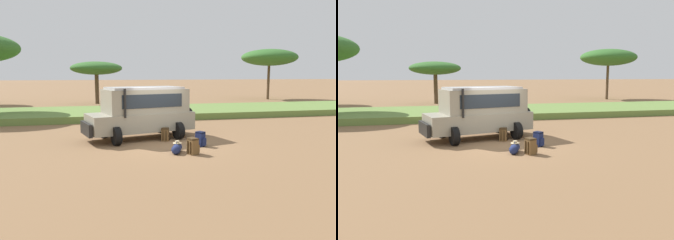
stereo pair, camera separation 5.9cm
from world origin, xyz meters
TOP-DOWN VIEW (x-y plane):
  - ground_plane at (0.00, 0.00)m, footprint 320.00×320.00m
  - grass_bank at (0.00, 10.64)m, footprint 120.00×7.00m
  - safari_vehicle at (-0.71, 1.81)m, footprint 5.48×3.47m
  - backpack_beside_front_wheel at (1.41, -0.50)m, footprint 0.45×0.49m
  - backpack_cluster_center at (0.19, 0.93)m, footprint 0.40×0.44m
  - backpack_near_rear_wheel at (0.68, -1.76)m, footprint 0.47×0.47m
  - duffel_bag_low_black_case at (0.14, -1.39)m, footprint 0.56×0.87m
  - acacia_tree_right_mid at (-2.50, 21.08)m, footprint 5.24×4.94m
  - acacia_tree_far_right at (17.81, 22.56)m, footprint 6.72×6.14m

SIDE VIEW (x-z plane):
  - ground_plane at x=0.00m, z-range 0.00..0.00m
  - duffel_bag_low_black_case at x=0.14m, z-range -0.05..0.41m
  - grass_bank at x=0.00m, z-range 0.00..0.44m
  - backpack_cluster_center at x=0.19m, z-range -0.01..0.61m
  - backpack_beside_front_wheel at x=1.41m, z-range -0.01..0.62m
  - backpack_near_rear_wheel at x=0.68m, z-range -0.01..0.62m
  - safari_vehicle at x=-0.71m, z-range 0.07..2.51m
  - acacia_tree_right_mid at x=-2.50m, z-range 1.46..5.76m
  - acacia_tree_far_right at x=17.81m, z-range 2.00..7.99m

